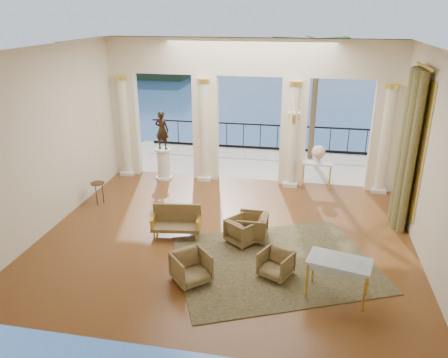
% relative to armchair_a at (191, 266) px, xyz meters
% --- Properties ---
extents(floor, '(9.00, 9.00, 0.00)m').
position_rel_armchair_a_xyz_m(floor, '(0.36, 2.05, -0.36)').
color(floor, '#45230E').
rests_on(floor, ground).
extents(room_walls, '(9.00, 9.00, 9.00)m').
position_rel_armchair_a_xyz_m(room_walls, '(0.36, 0.93, 2.52)').
color(room_walls, '#F0E6C9').
rests_on(room_walls, ground).
extents(arcade, '(9.00, 0.56, 4.50)m').
position_rel_armchair_a_xyz_m(arcade, '(0.36, 5.87, 2.23)').
color(arcade, '#F0E4C2').
rests_on(arcade, ground).
extents(terrace, '(10.00, 3.60, 0.10)m').
position_rel_armchair_a_xyz_m(terrace, '(0.36, 7.85, -0.41)').
color(terrace, '#B1A794').
rests_on(terrace, ground).
extents(balustrade, '(9.00, 0.06, 1.03)m').
position_rel_armchair_a_xyz_m(balustrade, '(0.36, 9.45, 0.05)').
color(balustrade, black).
rests_on(balustrade, terrace).
extents(palm_tree, '(2.00, 2.00, 4.50)m').
position_rel_armchair_a_xyz_m(palm_tree, '(2.36, 8.65, 3.73)').
color(palm_tree, '#4C3823').
rests_on(palm_tree, terrace).
extents(headland, '(22.00, 18.00, 6.00)m').
position_rel_armchair_a_xyz_m(headland, '(-29.64, 72.05, -3.36)').
color(headland, black).
rests_on(headland, sea).
extents(sea, '(160.00, 160.00, 0.00)m').
position_rel_armchair_a_xyz_m(sea, '(0.36, 62.05, -6.36)').
color(sea, '#2A5288').
rests_on(sea, ground).
extents(curtain, '(0.33, 1.40, 4.09)m').
position_rel_armchair_a_xyz_m(curtain, '(4.64, 3.55, 1.66)').
color(curtain, '#4C4B28').
rests_on(curtain, ground).
extents(window_frame, '(0.04, 1.60, 3.40)m').
position_rel_armchair_a_xyz_m(window_frame, '(4.83, 3.55, 1.74)').
color(window_frame, '#E7C04C').
rests_on(window_frame, room_walls).
extents(wall_sconce, '(0.30, 0.11, 0.33)m').
position_rel_armchair_a_xyz_m(wall_sconce, '(1.76, 5.56, 1.87)').
color(wall_sconce, '#E7C04C').
rests_on(wall_sconce, arcade).
extents(rug, '(5.20, 4.71, 0.02)m').
position_rel_armchair_a_xyz_m(rug, '(1.66, 1.00, -0.35)').
color(rug, '#262D17').
rests_on(rug, ground).
extents(armchair_a, '(0.95, 0.95, 0.71)m').
position_rel_armchair_a_xyz_m(armchair_a, '(0.00, 0.00, 0.00)').
color(armchair_a, '#423620').
rests_on(armchair_a, ground).
extents(armchair_b, '(0.80, 0.78, 0.63)m').
position_rel_armchair_a_xyz_m(armchair_b, '(1.70, 0.53, -0.04)').
color(armchair_b, '#423620').
rests_on(armchair_b, ground).
extents(armchair_c, '(0.67, 0.71, 0.73)m').
position_rel_armchair_a_xyz_m(armchair_c, '(1.01, 2.01, 0.01)').
color(armchair_c, '#423620').
rests_on(armchair_c, ground).
extents(armchair_d, '(0.90, 0.90, 0.68)m').
position_rel_armchair_a_xyz_m(armchair_d, '(0.80, 1.81, -0.02)').
color(armchair_d, '#423620').
rests_on(armchair_d, ground).
extents(settee, '(1.25, 0.66, 0.79)m').
position_rel_armchair_a_xyz_m(settee, '(-0.86, 1.84, 0.03)').
color(settee, '#423620').
rests_on(settee, ground).
extents(game_table, '(1.30, 0.90, 0.82)m').
position_rel_armchair_a_xyz_m(game_table, '(2.93, 0.05, 0.37)').
color(game_table, '#8EA4B4').
rests_on(game_table, ground).
extents(pedestal, '(0.56, 0.56, 1.03)m').
position_rel_armchair_a_xyz_m(pedestal, '(-2.40, 5.55, 0.14)').
color(pedestal, silver).
rests_on(pedestal, ground).
extents(statue, '(0.49, 0.36, 1.25)m').
position_rel_armchair_a_xyz_m(statue, '(-2.40, 5.55, 1.30)').
color(statue, black).
rests_on(statue, pedestal).
extents(console_table, '(0.92, 0.39, 0.86)m').
position_rel_armchair_a_xyz_m(console_table, '(2.56, 5.60, 0.36)').
color(console_table, silver).
rests_on(console_table, ground).
extents(urn, '(0.41, 0.41, 0.55)m').
position_rel_armchair_a_xyz_m(urn, '(2.56, 5.60, 0.82)').
color(urn, silver).
rests_on(urn, console_table).
extents(side_table, '(0.39, 0.39, 0.64)m').
position_rel_armchair_a_xyz_m(side_table, '(-3.64, 3.28, 0.19)').
color(side_table, black).
rests_on(side_table, ground).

